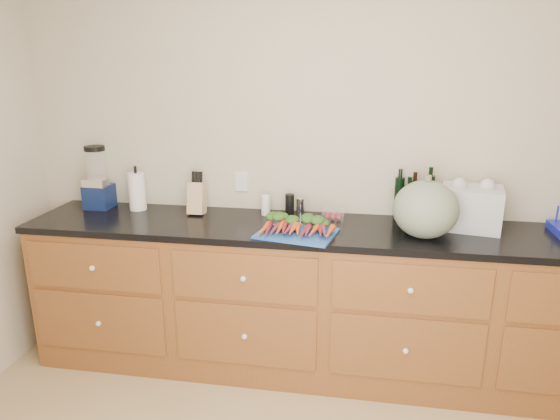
% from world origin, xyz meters
% --- Properties ---
extents(wall_back, '(4.10, 0.05, 2.60)m').
position_xyz_m(wall_back, '(0.00, 1.62, 1.30)').
color(wall_back, beige).
rests_on(wall_back, ground).
extents(cabinets, '(3.60, 0.64, 0.90)m').
position_xyz_m(cabinets, '(0.00, 1.30, 0.45)').
color(cabinets, brown).
rests_on(cabinets, ground).
extents(countertop, '(3.64, 0.62, 0.04)m').
position_xyz_m(countertop, '(0.00, 1.30, 0.92)').
color(countertop, black).
rests_on(countertop, cabinets).
extents(cutting_board, '(0.47, 0.39, 0.01)m').
position_xyz_m(cutting_board, '(-0.18, 1.14, 0.95)').
color(cutting_board, '#2557B0').
rests_on(cutting_board, countertop).
extents(carrots, '(0.40, 0.28, 0.05)m').
position_xyz_m(carrots, '(-0.18, 1.17, 0.97)').
color(carrots, '#E0581A').
rests_on(carrots, cutting_board).
extents(squash, '(0.35, 0.35, 0.32)m').
position_xyz_m(squash, '(0.52, 1.22, 1.10)').
color(squash, slate).
rests_on(squash, countertop).
extents(blender_appliance, '(0.16, 0.16, 0.41)m').
position_xyz_m(blender_appliance, '(-1.53, 1.46, 1.12)').
color(blender_appliance, '#101E4D').
rests_on(blender_appliance, countertop).
extents(paper_towel, '(0.11, 0.11, 0.24)m').
position_xyz_m(paper_towel, '(-1.27, 1.46, 1.06)').
color(paper_towel, white).
rests_on(paper_towel, countertop).
extents(knife_block, '(0.10, 0.10, 0.20)m').
position_xyz_m(knife_block, '(-0.85, 1.44, 1.04)').
color(knife_block, tan).
rests_on(knife_block, countertop).
extents(grinder_salt, '(0.05, 0.05, 0.13)m').
position_xyz_m(grinder_salt, '(-0.42, 1.48, 1.00)').
color(grinder_salt, white).
rests_on(grinder_salt, countertop).
extents(grinder_pepper, '(0.06, 0.06, 0.14)m').
position_xyz_m(grinder_pepper, '(-0.27, 1.48, 1.01)').
color(grinder_pepper, black).
rests_on(grinder_pepper, countertop).
extents(canister_chrome, '(0.05, 0.05, 0.12)m').
position_xyz_m(canister_chrome, '(-0.20, 1.48, 1.00)').
color(canister_chrome, silver).
rests_on(canister_chrome, countertop).
extents(tomato_box, '(0.13, 0.11, 0.06)m').
position_xyz_m(tomato_box, '(0.01, 1.47, 0.97)').
color(tomato_box, white).
rests_on(tomato_box, countertop).
extents(bottles, '(0.23, 0.12, 0.28)m').
position_xyz_m(bottles, '(0.48, 1.51, 1.07)').
color(bottles, black).
rests_on(bottles, countertop).
extents(grocery_bag, '(0.37, 0.32, 0.24)m').
position_xyz_m(grocery_bag, '(0.80, 1.42, 1.06)').
color(grocery_bag, silver).
rests_on(grocery_bag, countertop).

